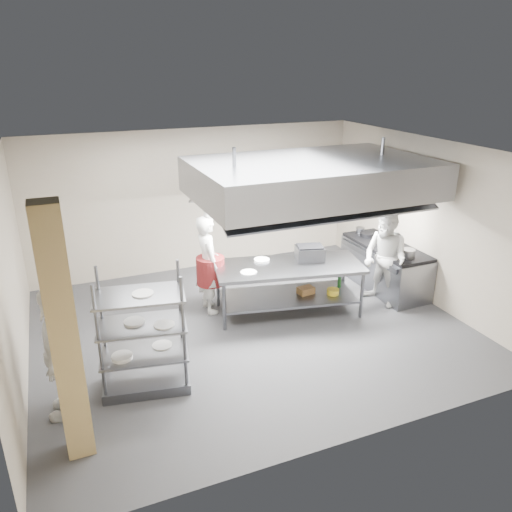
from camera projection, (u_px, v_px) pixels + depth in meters
name	position (u px, v px, depth m)	size (l,w,h in m)	color
floor	(250.00, 327.00, 8.53)	(7.00, 7.00, 0.00)	#2C2C2E
ceiling	(250.00, 151.00, 7.44)	(7.00, 7.00, 0.00)	silver
wall_back	(197.00, 200.00, 10.56)	(7.00, 7.00, 0.00)	tan
wall_left	(10.00, 279.00, 6.73)	(6.00, 6.00, 0.00)	tan
wall_right	(425.00, 220.00, 9.23)	(6.00, 6.00, 0.00)	tan
column	(64.00, 338.00, 5.31)	(0.30, 0.30, 3.00)	tan
exhaust_hood	(312.00, 178.00, 8.46)	(4.00, 2.50, 0.60)	gray
hood_strip_a	(263.00, 201.00, 8.26)	(1.60, 0.12, 0.04)	white
hood_strip_b	(356.00, 191.00, 8.90)	(1.60, 0.12, 0.04)	white
wall_shelf	(277.00, 194.00, 11.07)	(1.50, 0.28, 0.04)	gray
island	(288.00, 288.00, 8.92)	(2.58, 1.08, 0.91)	slate
island_worktop	(289.00, 266.00, 8.77)	(2.58, 1.08, 0.06)	gray
island_undershelf	(288.00, 296.00, 8.98)	(2.38, 0.97, 0.04)	slate
pass_rack	(142.00, 331.00, 6.67)	(1.16, 0.68, 1.75)	slate
cooking_range	(384.00, 268.00, 9.91)	(0.80, 2.00, 0.84)	gray
range_top	(387.00, 246.00, 9.74)	(0.78, 1.96, 0.06)	black
chef_head	(208.00, 264.00, 8.82)	(0.66, 0.43, 1.80)	white
chef_line	(385.00, 259.00, 9.04)	(0.88, 0.69, 1.82)	silver
chef_plating	(59.00, 352.00, 6.16)	(1.05, 0.44, 1.80)	silver
griddle	(310.00, 253.00, 8.95)	(0.49, 0.38, 0.24)	slate
wicker_basket	(306.00, 290.00, 9.01)	(0.28, 0.20, 0.12)	olive
stockpot	(387.00, 247.00, 9.40)	(0.24, 0.24, 0.17)	gray
plate_stack	(144.00, 351.00, 6.79)	(0.28, 0.28, 0.05)	white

